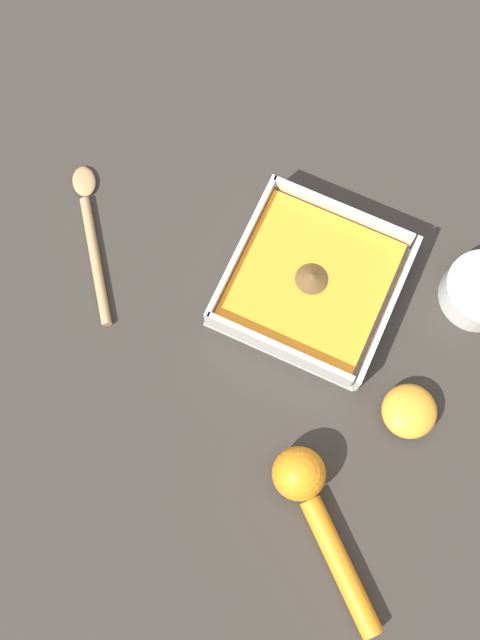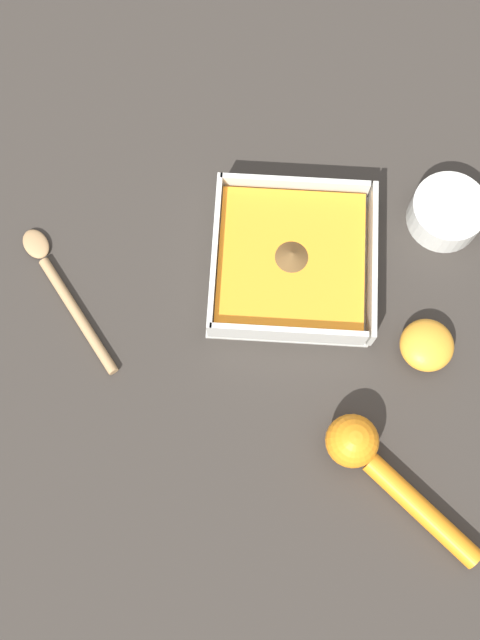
% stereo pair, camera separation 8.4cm
% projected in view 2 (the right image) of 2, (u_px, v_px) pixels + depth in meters
% --- Properties ---
extents(ground_plane, '(4.00, 4.00, 0.00)m').
position_uv_depth(ground_plane, '(290.00, 260.00, 0.88)').
color(ground_plane, '#332D28').
extents(square_dish, '(0.19, 0.19, 0.05)m').
position_uv_depth(square_dish, '(293.00, 262.00, 0.86)').
color(square_dish, silver).
rests_on(square_dish, ground_plane).
extents(spice_bowl, '(0.09, 0.09, 0.04)m').
position_uv_depth(spice_bowl, '(446.00, 213.00, 0.88)').
color(spice_bowl, silver).
rests_on(spice_bowl, ground_plane).
extents(lemon_squeezer, '(0.15, 0.17, 0.06)m').
position_uv_depth(lemon_squeezer, '(373.00, 462.00, 0.80)').
color(lemon_squeezer, orange).
rests_on(lemon_squeezer, ground_plane).
extents(lemon_half, '(0.06, 0.06, 0.03)m').
position_uv_depth(lemon_half, '(427.00, 345.00, 0.84)').
color(lemon_half, orange).
rests_on(lemon_half, ground_plane).
extents(wooden_spoon, '(0.17, 0.14, 0.01)m').
position_uv_depth(wooden_spoon, '(64.00, 293.00, 0.87)').
color(wooden_spoon, tan).
rests_on(wooden_spoon, ground_plane).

